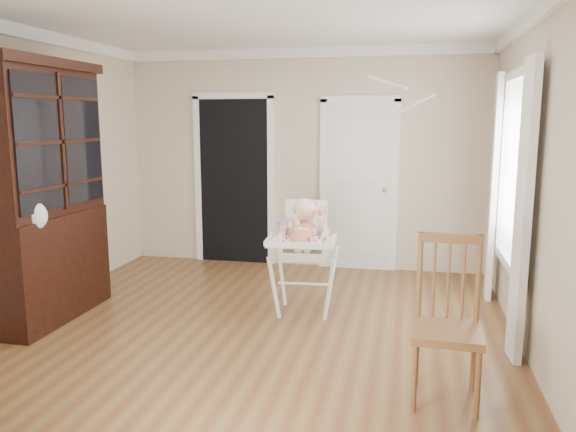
% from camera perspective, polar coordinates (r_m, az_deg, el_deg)
% --- Properties ---
extents(floor, '(5.00, 5.00, 0.00)m').
position_cam_1_polar(floor, '(4.95, -4.05, -12.12)').
color(floor, brown).
rests_on(floor, ground).
extents(ceiling, '(5.00, 5.00, 0.00)m').
position_cam_1_polar(ceiling, '(4.67, -4.48, 20.30)').
color(ceiling, white).
rests_on(ceiling, wall_back).
extents(wall_back, '(4.50, 0.00, 4.50)m').
position_cam_1_polar(wall_back, '(7.04, 1.54, 5.75)').
color(wall_back, beige).
rests_on(wall_back, floor).
extents(wall_left, '(0.00, 5.00, 5.00)m').
position_cam_1_polar(wall_left, '(5.68, -26.62, 3.75)').
color(wall_left, beige).
rests_on(wall_left, floor).
extents(wall_right, '(0.00, 5.00, 5.00)m').
position_cam_1_polar(wall_right, '(4.53, 24.22, 2.65)').
color(wall_right, beige).
rests_on(wall_right, floor).
extents(crown_molding, '(4.50, 5.00, 0.12)m').
position_cam_1_polar(crown_molding, '(4.66, -4.47, 19.57)').
color(crown_molding, white).
rests_on(crown_molding, ceiling).
extents(doorway, '(1.06, 0.05, 2.22)m').
position_cam_1_polar(doorway, '(7.27, -5.49, 3.92)').
color(doorway, black).
rests_on(doorway, wall_back).
extents(closet_door, '(0.96, 0.09, 2.13)m').
position_cam_1_polar(closet_door, '(6.96, 7.18, 2.93)').
color(closet_door, white).
rests_on(closet_door, wall_back).
extents(window_right, '(0.13, 1.84, 2.30)m').
position_cam_1_polar(window_right, '(5.31, 21.67, 3.05)').
color(window_right, white).
rests_on(window_right, wall_right).
extents(high_chair, '(0.68, 0.82, 1.10)m').
position_cam_1_polar(high_chair, '(5.34, 1.65, -2.84)').
color(high_chair, white).
rests_on(high_chair, floor).
extents(baby, '(0.34, 0.26, 0.52)m').
position_cam_1_polar(baby, '(5.33, 1.71, -0.98)').
color(baby, beige).
rests_on(baby, high_chair).
extents(cake, '(0.24, 0.24, 0.11)m').
position_cam_1_polar(cake, '(5.07, 1.46, -1.90)').
color(cake, silver).
rests_on(cake, high_chair).
extents(sippy_cup, '(0.08, 0.08, 0.19)m').
position_cam_1_polar(sippy_cup, '(5.22, -0.64, -1.30)').
color(sippy_cup, '#CA7B93').
rests_on(sippy_cup, high_chair).
extents(china_cabinet, '(0.63, 1.41, 2.38)m').
position_cam_1_polar(china_cabinet, '(5.60, -23.91, 2.20)').
color(china_cabinet, black).
rests_on(china_cabinet, floor).
extents(dining_chair, '(0.46, 0.46, 1.10)m').
position_cam_1_polar(dining_chair, '(3.89, 15.85, -10.68)').
color(dining_chair, brown).
rests_on(dining_chair, floor).
extents(streamer, '(0.38, 0.36, 0.15)m').
position_cam_1_polar(streamer, '(5.33, 10.06, 13.22)').
color(streamer, pink).
rests_on(streamer, ceiling).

